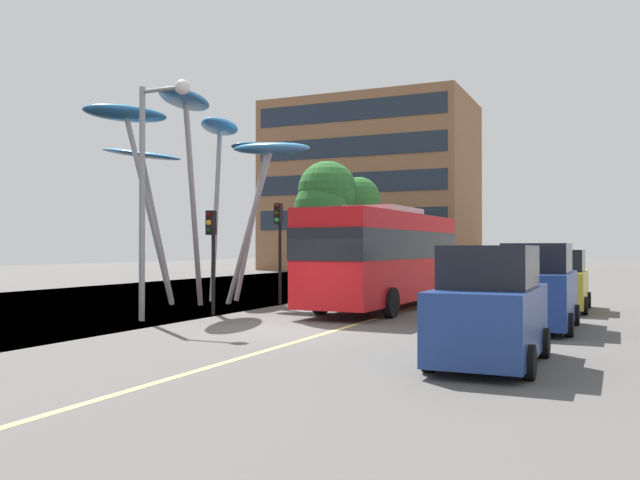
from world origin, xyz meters
name	(u,v)px	position (x,y,z in m)	size (l,w,h in m)	color
ground	(255,330)	(-0.72, 0.00, -0.05)	(120.00, 240.00, 0.10)	#54514F
red_bus	(385,254)	(0.72, 6.92, 2.01)	(3.00, 10.15, 3.67)	red
leaf_sculpture	(204,142)	(-6.63, 6.25, 6.42)	(9.14, 10.18, 7.82)	#9EA0A5
traffic_light_kerb_near	(212,239)	(-3.79, 2.53, 2.50)	(0.28, 0.42, 3.44)	black
traffic_light_kerb_far	(279,231)	(-3.68, 7.07, 2.85)	(0.28, 0.42, 3.96)	black
car_parked_near	(490,309)	(6.20, -3.11, 1.05)	(1.91, 4.01, 2.26)	navy
car_parked_mid	(538,289)	(6.42, 2.99, 1.09)	(1.98, 4.33, 2.34)	navy
car_parked_far	(558,282)	(6.48, 8.97, 1.01)	(2.04, 4.23, 2.15)	gold
street_lamp	(153,168)	(-4.35, 0.22, 4.63)	(1.78, 0.44, 7.19)	gray
tree_pavement_near	(334,200)	(-8.38, 23.63, 5.28)	(5.19, 4.91, 7.82)	brown
tree_pavement_far	(349,221)	(-10.10, 30.65, 4.21)	(4.29, 4.87, 6.25)	brown
backdrop_building	(372,187)	(-14.40, 47.64, 8.39)	(19.78, 12.71, 16.78)	#8E6042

